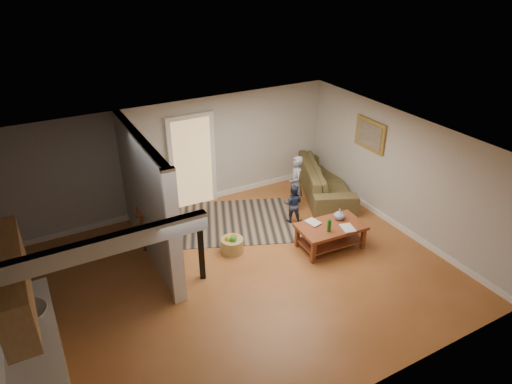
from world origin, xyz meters
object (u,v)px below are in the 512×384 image
speaker_left (201,254)px  toy_basket (232,244)px  child (294,209)px  toddler (292,221)px  sofa (324,193)px  tv_console (151,201)px  speaker_right (142,202)px  coffee_table (331,230)px

speaker_left → toy_basket: size_ratio=2.32×
child → speaker_left: bearing=-45.4°
speaker_left → toy_basket: 1.02m
toddler → sofa: bearing=-116.1°
sofa → tv_console: 4.32m
sofa → speaker_right: speaker_right is taller
speaker_right → toddler: (2.88, -1.54, -0.50)m
coffee_table → speaker_left: (-2.64, 0.32, 0.11)m
toddler → tv_console: bearing=16.4°
speaker_left → child: bearing=41.1°
speaker_left → toy_basket: speaker_left is taller
speaker_right → toddler: size_ratio=1.13×
coffee_table → tv_console: 3.69m
speaker_right → toy_basket: 2.30m
speaker_left → speaker_right: bearing=115.4°
tv_console → toddler: size_ratio=1.64×
speaker_left → speaker_right: (-0.38, 2.40, -0.01)m
sofa → speaker_left: 4.27m
tv_console → speaker_left: 1.89m
tv_console → toddler: bearing=-1.2°
speaker_left → toy_basket: (0.83, 0.47, -0.35)m
speaker_right → child: size_ratio=0.77×
sofa → coffee_table: size_ratio=1.89×
toy_basket → child: 2.19m
coffee_table → speaker_right: size_ratio=1.35×
child → tv_console: bearing=-79.6°
coffee_table → tv_console: bearing=143.8°
child → toddler: child is taller
sofa → tv_console: bearing=111.0°
toy_basket → child: child is taller
toy_basket → speaker_left: bearing=-150.4°
sofa → child: (-1.07, -0.31, 0.00)m
child → toddler: size_ratio=1.47×
coffee_table → toy_basket: 1.99m
coffee_table → tv_console: size_ratio=0.93×
coffee_table → sofa: bearing=56.6°
toy_basket → child: size_ratio=0.34×
toddler → speaker_left: bearing=54.7°
toy_basket → toddler: 1.71m
child → toy_basket: bearing=-47.5°
sofa → toddler: toddler is taller
speaker_right → toddler: bearing=-52.5°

